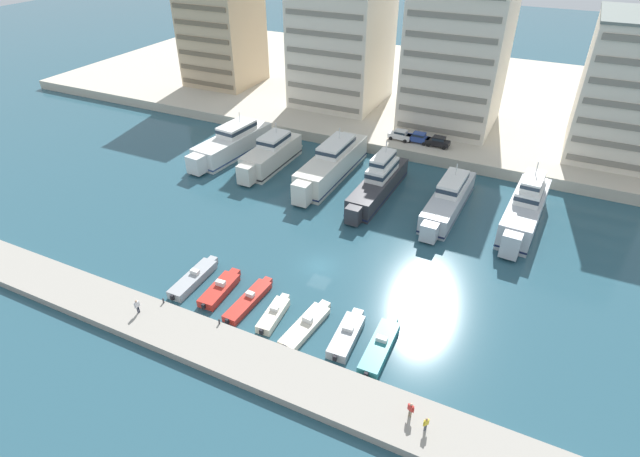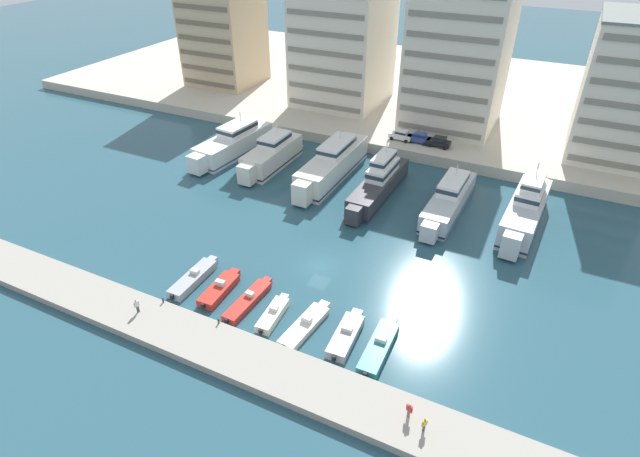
# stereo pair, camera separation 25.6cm
# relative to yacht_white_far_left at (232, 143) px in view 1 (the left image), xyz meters

# --- Properties ---
(ground_plane) EXTENTS (400.00, 400.00, 0.00)m
(ground_plane) POSITION_rel_yacht_white_far_left_xyz_m (27.85, -22.58, -2.10)
(ground_plane) COLOR #285160
(quay_promenade) EXTENTS (180.00, 70.00, 1.89)m
(quay_promenade) POSITION_rel_yacht_white_far_left_xyz_m (27.85, 45.77, -1.15)
(quay_promenade) COLOR beige
(quay_promenade) RESTS_ON ground
(pier_dock) EXTENTS (120.00, 5.64, 0.88)m
(pier_dock) POSITION_rel_yacht_white_far_left_xyz_m (27.85, -39.40, -1.66)
(pier_dock) COLOR #9E998E
(pier_dock) RESTS_ON ground
(yacht_white_far_left) EXTENTS (6.39, 19.76, 6.94)m
(yacht_white_far_left) POSITION_rel_yacht_white_far_left_xyz_m (0.00, 0.00, 0.00)
(yacht_white_far_left) COLOR white
(yacht_white_far_left) RESTS_ON ground
(yacht_ivory_left) EXTENTS (4.53, 16.27, 7.00)m
(yacht_ivory_left) POSITION_rel_yacht_white_far_left_xyz_m (8.53, -1.28, 0.04)
(yacht_ivory_left) COLOR silver
(yacht_ivory_left) RESTS_ON ground
(yacht_ivory_mid_left) EXTENTS (4.72, 21.80, 7.35)m
(yacht_ivory_mid_left) POSITION_rel_yacht_white_far_left_xyz_m (19.29, -0.29, 0.21)
(yacht_ivory_mid_left) COLOR silver
(yacht_ivory_mid_left) RESTS_ON ground
(yacht_charcoal_center_left) EXTENTS (4.06, 19.41, 7.99)m
(yacht_charcoal_center_left) POSITION_rel_yacht_white_far_left_xyz_m (28.17, -2.68, 0.09)
(yacht_charcoal_center_left) COLOR #333338
(yacht_charcoal_center_left) RESTS_ON ground
(yacht_silver_center) EXTENTS (4.44, 18.95, 6.47)m
(yacht_silver_center) POSITION_rel_yacht_white_far_left_xyz_m (38.77, -2.61, -0.24)
(yacht_silver_center) COLOR silver
(yacht_silver_center) RESTS_ON ground
(yacht_silver_center_right) EXTENTS (5.06, 18.95, 8.61)m
(yacht_silver_center_right) POSITION_rel_yacht_white_far_left_xyz_m (49.00, -1.81, 0.42)
(yacht_silver_center_right) COLOR silver
(yacht_silver_center_right) RESTS_ON ground
(motorboat_grey_far_left) EXTENTS (2.01, 8.27, 1.48)m
(motorboat_grey_far_left) POSITION_rel_yacht_white_far_left_xyz_m (15.87, -31.63, -1.58)
(motorboat_grey_far_left) COLOR #9EA3A8
(motorboat_grey_far_left) RESTS_ON ground
(motorboat_red_left) EXTENTS (2.31, 7.10, 1.47)m
(motorboat_red_left) POSITION_rel_yacht_white_far_left_xyz_m (19.76, -31.86, -1.62)
(motorboat_red_left) COLOR red
(motorboat_red_left) RESTS_ON ground
(motorboat_red_mid_left) EXTENTS (2.03, 8.28, 1.24)m
(motorboat_red_mid_left) POSITION_rel_yacht_white_far_left_xyz_m (23.70, -31.99, -1.70)
(motorboat_red_mid_left) COLOR red
(motorboat_red_mid_left) RESTS_ON ground
(motorboat_cream_center_left) EXTENTS (2.04, 6.28, 1.33)m
(motorboat_cream_center_left) POSITION_rel_yacht_white_far_left_xyz_m (27.40, -32.79, -1.62)
(motorboat_cream_center_left) COLOR beige
(motorboat_cream_center_left) RESTS_ON ground
(motorboat_cream_center) EXTENTS (2.79, 8.18, 1.30)m
(motorboat_cream_center) POSITION_rel_yacht_white_far_left_xyz_m (31.22, -32.69, -1.72)
(motorboat_cream_center) COLOR beige
(motorboat_cream_center) RESTS_ON ground
(motorboat_grey_center_right) EXTENTS (2.44, 7.39, 1.43)m
(motorboat_grey_center_right) POSITION_rel_yacht_white_far_left_xyz_m (35.71, -32.24, -1.57)
(motorboat_grey_center_right) COLOR #9EA3A8
(motorboat_grey_center_right) RESTS_ON ground
(motorboat_teal_mid_right) EXTENTS (2.19, 8.56, 1.45)m
(motorboat_teal_mid_right) POSITION_rel_yacht_white_far_left_xyz_m (39.30, -32.21, -1.58)
(motorboat_teal_mid_right) COLOR teal
(motorboat_teal_mid_right) RESTS_ON ground
(car_white_far_left) EXTENTS (4.19, 2.10, 1.80)m
(car_white_far_left) POSITION_rel_yacht_white_far_left_xyz_m (25.83, 14.60, 0.77)
(car_white_far_left) COLOR white
(car_white_far_left) RESTS_ON quay_promenade
(car_blue_left) EXTENTS (4.13, 1.98, 1.80)m
(car_blue_left) POSITION_rel_yacht_white_far_left_xyz_m (29.10, 14.88, 0.77)
(car_blue_left) COLOR #28428E
(car_blue_left) RESTS_ON quay_promenade
(car_black_mid_left) EXTENTS (4.13, 1.98, 1.80)m
(car_black_mid_left) POSITION_rel_yacht_white_far_left_xyz_m (32.63, 14.71, 0.77)
(car_black_mid_left) COLOR black
(car_black_mid_left) RESTS_ON quay_promenade
(apartment_block_far_left) EXTENTS (14.97, 14.69, 27.56)m
(apartment_block_far_left) POSITION_rel_yacht_white_far_left_xyz_m (-21.40, 29.37, 12.64)
(apartment_block_far_left) COLOR #C6AD89
(apartment_block_far_left) RESTS_ON quay_promenade
(apartment_block_left) EXTENTS (17.07, 18.03, 29.46)m
(apartment_block_left) POSITION_rel_yacht_white_far_left_xyz_m (7.94, 29.10, 13.57)
(apartment_block_left) COLOR silver
(apartment_block_left) RESTS_ON quay_promenade
(apartment_block_mid_left) EXTENTS (16.49, 17.18, 27.67)m
(apartment_block_mid_left) POSITION_rel_yacht_white_far_left_xyz_m (31.60, 26.43, 12.68)
(apartment_block_mid_left) COLOR silver
(apartment_block_mid_left) RESTS_ON quay_promenade
(apartment_block_center_left) EXTENTS (14.32, 18.12, 23.82)m
(apartment_block_center_left) POSITION_rel_yacht_white_far_left_xyz_m (59.36, 25.49, 10.76)
(apartment_block_center_left) COLOR silver
(apartment_block_center_left) RESTS_ON quay_promenade
(pedestrian_near_edge) EXTENTS (0.63, 0.38, 1.71)m
(pedestrian_near_edge) POSITION_rel_yacht_white_far_left_xyz_m (44.41, -39.00, -0.20)
(pedestrian_near_edge) COLOR #7A6B56
(pedestrian_near_edge) RESTS_ON pier_dock
(pedestrian_mid_deck) EXTENTS (0.33, 0.65, 1.71)m
(pedestrian_mid_deck) POSITION_rel_yacht_white_far_left_xyz_m (14.51, -39.19, -0.21)
(pedestrian_mid_deck) COLOR #282D3D
(pedestrian_mid_deck) RESTS_ON pier_dock
(pedestrian_far_side) EXTENTS (0.42, 0.49, 1.54)m
(pedestrian_far_side) POSITION_rel_yacht_white_far_left_xyz_m (45.95, -39.72, -0.31)
(pedestrian_far_side) COLOR #4C515B
(pedestrian_far_side) RESTS_ON pier_dock
(bollard_west) EXTENTS (0.20, 0.20, 0.61)m
(bollard_west) POSITION_rel_yacht_white_far_left_xyz_m (15.86, -36.83, -0.89)
(bollard_west) COLOR #2D2D33
(bollard_west) RESTS_ON pier_dock
(bollard_west_mid) EXTENTS (0.20, 0.20, 0.61)m
(bollard_west_mid) POSITION_rel_yacht_white_far_left_xyz_m (23.25, -36.83, -0.89)
(bollard_west_mid) COLOR #2D2D33
(bollard_west_mid) RESTS_ON pier_dock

